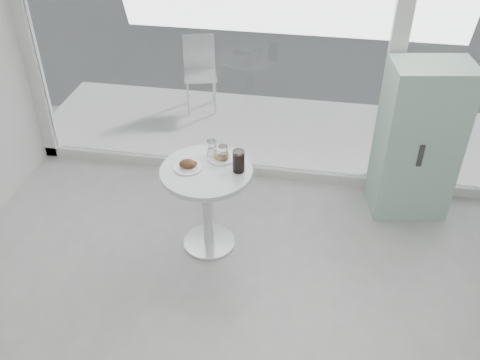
% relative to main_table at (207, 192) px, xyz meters
% --- Properties ---
extents(room_shell, '(6.00, 6.00, 6.00)m').
position_rel_main_table_xyz_m(room_shell, '(0.50, -2.46, 1.36)').
color(room_shell, white).
rests_on(room_shell, ground).
extents(storefront, '(5.00, 0.14, 3.00)m').
position_rel_main_table_xyz_m(storefront, '(0.57, 1.10, 1.16)').
color(storefront, silver).
rests_on(storefront, ground).
extents(main_table, '(0.72, 0.72, 0.77)m').
position_rel_main_table_xyz_m(main_table, '(0.00, 0.00, 0.00)').
color(main_table, silver).
rests_on(main_table, ground).
extents(patio_deck, '(5.60, 1.60, 0.05)m').
position_rel_main_table_xyz_m(patio_deck, '(0.50, 1.90, -0.53)').
color(patio_deck, silver).
rests_on(patio_deck, ground).
extents(mint_cabinet, '(0.72, 0.54, 1.41)m').
position_rel_main_table_xyz_m(mint_cabinet, '(1.67, 0.81, 0.16)').
color(mint_cabinet, '#97C1AC').
rests_on(mint_cabinet, ground).
extents(patio_chair, '(0.45, 0.45, 0.85)m').
position_rel_main_table_xyz_m(patio_chair, '(-0.61, 2.33, -0.02)').
color(patio_chair, silver).
rests_on(patio_chair, patio_deck).
extents(plate_fritter, '(0.22, 0.22, 0.07)m').
position_rel_main_table_xyz_m(plate_fritter, '(-0.14, -0.00, 0.25)').
color(plate_fritter, white).
rests_on(plate_fritter, main_table).
extents(plate_donut, '(0.22, 0.22, 0.05)m').
position_rel_main_table_xyz_m(plate_donut, '(0.09, 0.17, 0.24)').
color(plate_donut, white).
rests_on(plate_donut, main_table).
extents(water_tumbler_a, '(0.08, 0.08, 0.13)m').
position_rel_main_table_xyz_m(water_tumbler_a, '(0.00, 0.21, 0.28)').
color(water_tumbler_a, white).
rests_on(water_tumbler_a, main_table).
extents(water_tumbler_b, '(0.08, 0.08, 0.13)m').
position_rel_main_table_xyz_m(water_tumbler_b, '(0.11, 0.15, 0.28)').
color(water_tumbler_b, white).
rests_on(water_tumbler_b, main_table).
extents(cola_glass, '(0.09, 0.09, 0.18)m').
position_rel_main_table_xyz_m(cola_glass, '(0.25, 0.02, 0.31)').
color(cola_glass, white).
rests_on(cola_glass, main_table).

